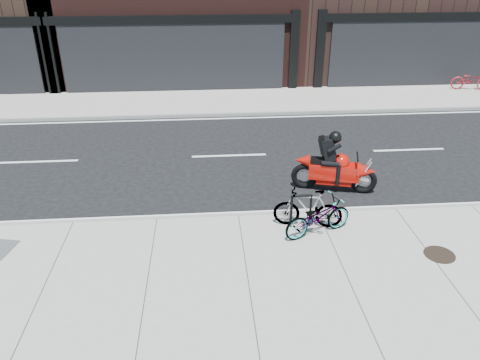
{
  "coord_description": "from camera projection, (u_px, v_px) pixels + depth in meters",
  "views": [
    {
      "loc": [
        -0.75,
        -11.88,
        6.09
      ],
      "look_at": [
        0.07,
        -1.57,
        0.9
      ],
      "focal_mm": 35.0,
      "sensor_mm": 36.0,
      "label": 1
    }
  ],
  "objects": [
    {
      "name": "bicycle_far",
      "position": [
        471.0,
        80.0,
        21.45
      ],
      "size": [
        1.83,
        0.99,
        0.91
      ],
      "primitive_type": "imported",
      "rotation": [
        0.0,
        0.0,
        1.34
      ],
      "color": "maroon",
      "rests_on": "sidewalk_far"
    },
    {
      "name": "motorcycle",
      "position": [
        338.0,
        167.0,
        12.69
      ],
      "size": [
        2.29,
        1.02,
        1.75
      ],
      "rotation": [
        0.0,
        0.0,
        -0.27
      ],
      "color": "black",
      "rests_on": "ground"
    },
    {
      "name": "sidewalk_far",
      "position": [
        221.0,
        101.0,
        20.25
      ],
      "size": [
        60.0,
        3.5,
        0.13
      ],
      "primitive_type": "cube",
      "color": "gray",
      "rests_on": "ground"
    },
    {
      "name": "ground",
      "position": [
        233.0,
        184.0,
        13.37
      ],
      "size": [
        120.0,
        120.0,
        0.0
      ],
      "primitive_type": "plane",
      "color": "black",
      "rests_on": "ground"
    },
    {
      "name": "bicycle_rear",
      "position": [
        308.0,
        208.0,
        10.89
      ],
      "size": [
        1.67,
        0.77,
        0.97
      ],
      "primitive_type": "imported",
      "rotation": [
        0.0,
        0.0,
        4.51
      ],
      "color": "gray",
      "rests_on": "sidewalk_near"
    },
    {
      "name": "manhole_cover",
      "position": [
        439.0,
        255.0,
        10.07
      ],
      "size": [
        0.77,
        0.77,
        0.02
      ],
      "primitive_type": "cylinder",
      "rotation": [
        0.0,
        0.0,
        0.18
      ],
      "color": "black",
      "rests_on": "sidewalk_near"
    },
    {
      "name": "bicycle_front",
      "position": [
        318.0,
        217.0,
        10.62
      ],
      "size": [
        1.79,
        1.15,
        0.89
      ],
      "primitive_type": "imported",
      "rotation": [
        0.0,
        0.0,
        1.93
      ],
      "color": "gray",
      "rests_on": "sidewalk_near"
    },
    {
      "name": "bike_rack",
      "position": [
        301.0,
        208.0,
        10.87
      ],
      "size": [
        0.51,
        0.06,
        0.86
      ],
      "rotation": [
        0.0,
        0.0,
        0.01
      ],
      "color": "black",
      "rests_on": "sidewalk_near"
    },
    {
      "name": "sidewalk_near",
      "position": [
        251.0,
        300.0,
        8.89
      ],
      "size": [
        60.0,
        6.0,
        0.13
      ],
      "primitive_type": "cube",
      "color": "gray",
      "rests_on": "ground"
    }
  ]
}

